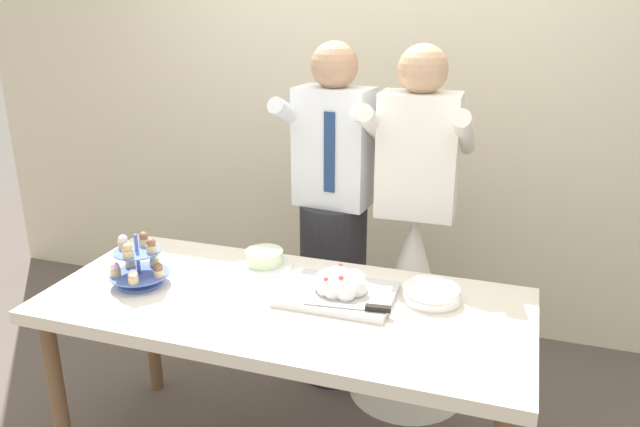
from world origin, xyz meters
name	(u,v)px	position (x,y,z in m)	size (l,w,h in m)	color
rear_wall	(381,71)	(0.00, 1.47, 1.45)	(5.20, 0.10, 2.90)	beige
dessert_table	(284,317)	(0.00, 0.00, 0.70)	(1.80, 0.80, 0.78)	silver
cupcake_stand	(138,265)	(-0.58, -0.06, 0.86)	(0.23, 0.23, 0.21)	#4C66B2
main_cake_tray	(338,287)	(0.19, 0.08, 0.82)	(0.44, 0.31, 0.13)	silver
plate_stack	(432,294)	(0.52, 0.17, 0.80)	(0.21, 0.21, 0.05)	white
round_cake	(265,259)	(-0.19, 0.26, 0.81)	(0.24, 0.24, 0.07)	white
person_groom	(333,238)	(-0.03, 0.72, 0.75)	(0.51, 0.53, 1.66)	#232328
person_bride	(411,283)	(0.36, 0.69, 0.58)	(0.56, 0.56, 1.66)	white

